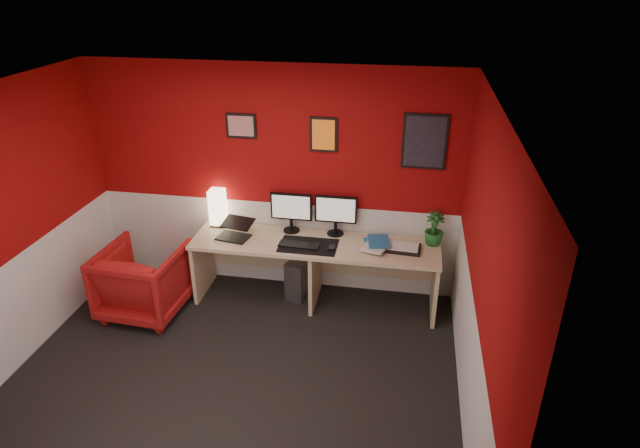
{
  "coord_description": "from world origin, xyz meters",
  "views": [
    {
      "loc": [
        1.41,
        -3.47,
        3.37
      ],
      "look_at": [
        0.6,
        1.21,
        1.05
      ],
      "focal_mm": 30.1,
      "sensor_mm": 36.0,
      "label": 1
    }
  ],
  "objects_px": {
    "laptop": "(233,229)",
    "monitor_right": "(336,210)",
    "monitor_left": "(291,207)",
    "pc_tower": "(301,275)",
    "potted_plant": "(434,229)",
    "zen_tray": "(403,248)",
    "desk": "(315,272)",
    "armchair": "(144,280)",
    "shoji_lamp": "(218,209)"
  },
  "relations": [
    {
      "from": "armchair",
      "to": "potted_plant",
      "type": "bearing_deg",
      "value": -163.94
    },
    {
      "from": "desk",
      "to": "armchair",
      "type": "height_order",
      "value": "armchair"
    },
    {
      "from": "zen_tray",
      "to": "armchair",
      "type": "bearing_deg",
      "value": -169.72
    },
    {
      "from": "desk",
      "to": "monitor_left",
      "type": "bearing_deg",
      "value": 143.48
    },
    {
      "from": "laptop",
      "to": "potted_plant",
      "type": "relative_size",
      "value": 0.93
    },
    {
      "from": "monitor_right",
      "to": "pc_tower",
      "type": "height_order",
      "value": "monitor_right"
    },
    {
      "from": "laptop",
      "to": "monitor_right",
      "type": "relative_size",
      "value": 0.57
    },
    {
      "from": "desk",
      "to": "armchair",
      "type": "bearing_deg",
      "value": -164.67
    },
    {
      "from": "monitor_left",
      "to": "zen_tray",
      "type": "distance_m",
      "value": 1.27
    },
    {
      "from": "monitor_right",
      "to": "potted_plant",
      "type": "bearing_deg",
      "value": -2.93
    },
    {
      "from": "desk",
      "to": "potted_plant",
      "type": "bearing_deg",
      "value": 8.36
    },
    {
      "from": "desk",
      "to": "shoji_lamp",
      "type": "height_order",
      "value": "shoji_lamp"
    },
    {
      "from": "pc_tower",
      "to": "armchair",
      "type": "xyz_separation_m",
      "value": [
        -1.55,
        -0.62,
        0.15
      ]
    },
    {
      "from": "monitor_right",
      "to": "armchair",
      "type": "xyz_separation_m",
      "value": [
        -1.92,
        -0.71,
        -0.65
      ]
    },
    {
      "from": "monitor_left",
      "to": "monitor_right",
      "type": "height_order",
      "value": "same"
    },
    {
      "from": "monitor_left",
      "to": "zen_tray",
      "type": "bearing_deg",
      "value": -10.12
    },
    {
      "from": "monitor_right",
      "to": "zen_tray",
      "type": "xyz_separation_m",
      "value": [
        0.73,
        -0.23,
        -0.28
      ]
    },
    {
      "from": "pc_tower",
      "to": "armchair",
      "type": "height_order",
      "value": "armchair"
    },
    {
      "from": "laptop",
      "to": "zen_tray",
      "type": "xyz_separation_m",
      "value": [
        1.79,
        0.05,
        -0.09
      ]
    },
    {
      "from": "shoji_lamp",
      "to": "potted_plant",
      "type": "bearing_deg",
      "value": -1.33
    },
    {
      "from": "desk",
      "to": "monitor_right",
      "type": "xyz_separation_m",
      "value": [
        0.18,
        0.23,
        0.66
      ]
    },
    {
      "from": "potted_plant",
      "to": "pc_tower",
      "type": "relative_size",
      "value": 0.79
    },
    {
      "from": "armchair",
      "to": "shoji_lamp",
      "type": "bearing_deg",
      "value": -127.02
    },
    {
      "from": "potted_plant",
      "to": "zen_tray",
      "type": "bearing_deg",
      "value": -149.9
    },
    {
      "from": "desk",
      "to": "zen_tray",
      "type": "xyz_separation_m",
      "value": [
        0.92,
        0.0,
        0.38
      ]
    },
    {
      "from": "monitor_right",
      "to": "zen_tray",
      "type": "height_order",
      "value": "monitor_right"
    },
    {
      "from": "laptop",
      "to": "monitor_right",
      "type": "distance_m",
      "value": 1.11
    },
    {
      "from": "laptop",
      "to": "pc_tower",
      "type": "height_order",
      "value": "laptop"
    },
    {
      "from": "monitor_right",
      "to": "zen_tray",
      "type": "bearing_deg",
      "value": -17.18
    },
    {
      "from": "shoji_lamp",
      "to": "pc_tower",
      "type": "relative_size",
      "value": 0.89
    },
    {
      "from": "shoji_lamp",
      "to": "monitor_left",
      "type": "height_order",
      "value": "monitor_left"
    },
    {
      "from": "monitor_left",
      "to": "potted_plant",
      "type": "bearing_deg",
      "value": -1.63
    },
    {
      "from": "monitor_right",
      "to": "potted_plant",
      "type": "xyz_separation_m",
      "value": [
        1.03,
        -0.05,
        -0.11
      ]
    },
    {
      "from": "monitor_right",
      "to": "potted_plant",
      "type": "distance_m",
      "value": 1.04
    },
    {
      "from": "desk",
      "to": "pc_tower",
      "type": "relative_size",
      "value": 5.78
    },
    {
      "from": "shoji_lamp",
      "to": "laptop",
      "type": "distance_m",
      "value": 0.39
    },
    {
      "from": "monitor_left",
      "to": "armchair",
      "type": "relative_size",
      "value": 0.7
    },
    {
      "from": "potted_plant",
      "to": "armchair",
      "type": "bearing_deg",
      "value": -167.5
    },
    {
      "from": "monitor_right",
      "to": "armchair",
      "type": "bearing_deg",
      "value": -159.76
    },
    {
      "from": "shoji_lamp",
      "to": "monitor_left",
      "type": "xyz_separation_m",
      "value": [
        0.83,
        -0.01,
        0.09
      ]
    },
    {
      "from": "shoji_lamp",
      "to": "zen_tray",
      "type": "distance_m",
      "value": 2.07
    },
    {
      "from": "laptop",
      "to": "desk",
      "type": "bearing_deg",
      "value": 13.66
    },
    {
      "from": "laptop",
      "to": "pc_tower",
      "type": "xyz_separation_m",
      "value": [
        0.69,
        0.19,
        -0.61
      ]
    },
    {
      "from": "desk",
      "to": "pc_tower",
      "type": "distance_m",
      "value": 0.27
    },
    {
      "from": "monitor_left",
      "to": "pc_tower",
      "type": "bearing_deg",
      "value": -33.55
    },
    {
      "from": "desk",
      "to": "laptop",
      "type": "xyz_separation_m",
      "value": [
        -0.87,
        -0.04,
        0.47
      ]
    },
    {
      "from": "monitor_right",
      "to": "potted_plant",
      "type": "relative_size",
      "value": 1.64
    },
    {
      "from": "shoji_lamp",
      "to": "armchair",
      "type": "xyz_separation_m",
      "value": [
        -0.61,
        -0.71,
        -0.56
      ]
    },
    {
      "from": "monitor_left",
      "to": "monitor_right",
      "type": "bearing_deg",
      "value": 1.14
    },
    {
      "from": "shoji_lamp",
      "to": "monitor_right",
      "type": "relative_size",
      "value": 0.69
    }
  ]
}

